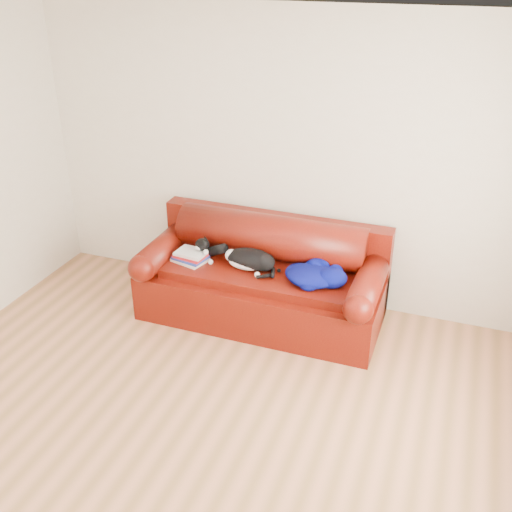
{
  "coord_description": "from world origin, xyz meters",
  "views": [
    {
      "loc": [
        1.56,
        -2.8,
        2.98
      ],
      "look_at": [
        0.03,
        1.35,
        0.68
      ],
      "focal_mm": 42.0,
      "sensor_mm": 36.0,
      "label": 1
    }
  ],
  "objects": [
    {
      "name": "ground",
      "position": [
        0.0,
        0.0,
        0.0
      ],
      "size": [
        4.5,
        4.5,
        0.0
      ],
      "primitive_type": "plane",
      "color": "brown",
      "rests_on": "ground"
    },
    {
      "name": "room_shell",
      "position": [
        0.12,
        0.02,
        1.67
      ],
      "size": [
        4.52,
        4.02,
        2.61
      ],
      "color": "beige",
      "rests_on": "ground"
    },
    {
      "name": "sofa_base",
      "position": [
        0.03,
        1.49,
        0.24
      ],
      "size": [
        2.1,
        0.9,
        0.5
      ],
      "color": "#380205",
      "rests_on": "ground"
    },
    {
      "name": "sofa_back",
      "position": [
        0.03,
        1.74,
        0.54
      ],
      "size": [
        2.1,
        1.01,
        0.88
      ],
      "color": "#380205",
      "rests_on": "ground"
    },
    {
      "name": "book_stack",
      "position": [
        -0.59,
        1.39,
        0.55
      ],
      "size": [
        0.33,
        0.28,
        0.1
      ],
      "rotation": [
        0.0,
        0.0,
        -0.18
      ],
      "color": "silver",
      "rests_on": "sofa_base"
    },
    {
      "name": "cat",
      "position": [
        -0.06,
        1.44,
        0.59
      ],
      "size": [
        0.61,
        0.3,
        0.22
      ],
      "rotation": [
        0.0,
        0.0,
        -0.15
      ],
      "color": "black",
      "rests_on": "sofa_base"
    },
    {
      "name": "blanket",
      "position": [
        0.53,
        1.41,
        0.57
      ],
      "size": [
        0.6,
        0.49,
        0.16
      ],
      "rotation": [
        0.0,
        0.0,
        0.32
      ],
      "color": "#020243",
      "rests_on": "sofa_base"
    }
  ]
}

